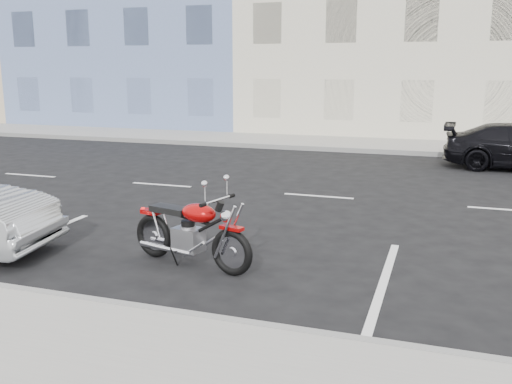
# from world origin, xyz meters

# --- Properties ---
(ground) EXTENTS (120.00, 120.00, 0.00)m
(ground) POSITION_xyz_m (0.00, 0.00, 0.00)
(ground) COLOR black
(ground) RESTS_ON ground
(sidewalk_far) EXTENTS (80.00, 3.40, 0.15)m
(sidewalk_far) POSITION_xyz_m (-5.00, 8.70, 0.07)
(sidewalk_far) COLOR gray
(sidewalk_far) RESTS_ON ground
(curb_far) EXTENTS (80.00, 0.12, 0.16)m
(curb_far) POSITION_xyz_m (-5.00, 7.00, 0.08)
(curb_far) COLOR gray
(curb_far) RESTS_ON ground
(bldg_cream) EXTENTS (12.00, 12.00, 11.50)m
(bldg_cream) POSITION_xyz_m (-2.00, 16.30, 5.75)
(bldg_cream) COLOR beige
(bldg_cream) RESTS_ON ground
(motorcycle) EXTENTS (2.12, 0.87, 1.08)m
(motorcycle) POSITION_xyz_m (-2.04, -5.35, 0.49)
(motorcycle) COLOR black
(motorcycle) RESTS_ON ground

